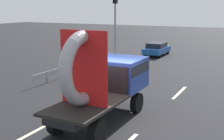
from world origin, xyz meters
TOP-DOWN VIEW (x-y plane):
  - ground_plane at (0.00, 0.00)m, footprint 120.00×120.00m
  - flatbed_truck at (-0.27, -0.04)m, footprint 2.02×5.53m
  - distant_sedan at (-3.73, 16.56)m, footprint 1.62×3.78m
  - traffic_light at (-6.14, 12.55)m, footprint 0.42×0.36m
  - guardrail at (-6.25, 7.23)m, footprint 0.10×10.08m
  - lane_dash_left_near at (-2.00, -2.48)m, footprint 0.16×2.62m
  - lane_dash_left_far at (-2.00, 5.35)m, footprint 0.16×2.88m
  - lane_dash_right_far at (1.46, 5.04)m, footprint 0.16×2.63m

SIDE VIEW (x-z plane):
  - ground_plane at x=0.00m, z-range 0.00..0.00m
  - lane_dash_left_near at x=-2.00m, z-range 0.00..0.01m
  - lane_dash_left_far at x=-2.00m, z-range 0.00..0.01m
  - lane_dash_right_far at x=1.46m, z-range 0.00..0.01m
  - guardrail at x=-6.25m, z-range 0.17..0.88m
  - distant_sedan at x=-3.73m, z-range 0.05..1.28m
  - flatbed_truck at x=-0.27m, z-range -0.20..3.56m
  - traffic_light at x=-6.14m, z-range 0.87..6.58m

